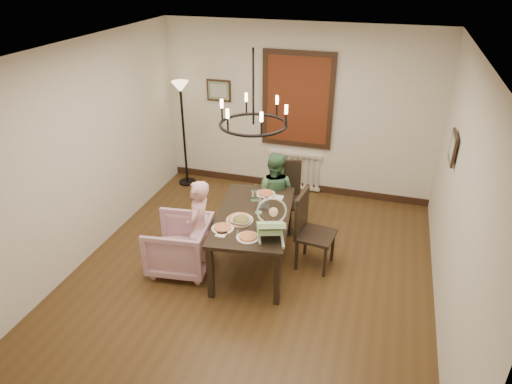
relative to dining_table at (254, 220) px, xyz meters
The scene contains 17 objects.
room_shell 0.75m from the dining_table, 77.26° to the left, with size 4.51×5.00×2.81m.
dining_table is the anchor object (origin of this frame).
chair_far 0.98m from the dining_table, 79.20° to the left, with size 0.46×0.46×1.05m, color black, non-canonical shape.
chair_right 0.82m from the dining_table, 13.91° to the left, with size 0.46×0.46×1.05m, color black, non-canonical shape.
armchair 1.01m from the dining_table, 157.10° to the right, with size 0.75×0.77×0.70m, color #C496AD.
elderly_woman 0.71m from the dining_table, 149.57° to the right, with size 0.39×0.26×1.07m, color #E5A1A9.
seated_man 0.88m from the dining_table, 87.20° to the left, with size 0.50×0.39×1.03m, color #477850.
baby_bouncer 0.59m from the dining_table, 51.62° to the right, with size 0.37×0.51×0.33m, color #AFE09A, non-canonical shape.
salad_bowl 0.29m from the dining_table, 108.86° to the right, with size 0.29×0.29×0.07m, color white.
pizza_platter 0.26m from the dining_table, 118.74° to the right, with size 0.34×0.34×0.04m, color tan.
drinking_glass 0.23m from the dining_table, 72.22° to the left, with size 0.08×0.08×0.15m, color silver.
window_blinds 2.45m from the dining_table, 88.98° to the left, with size 1.00×0.03×1.40m, color maroon.
radiator 2.31m from the dining_table, 88.98° to the left, with size 0.92×0.12×0.62m, color silver, non-canonical shape.
picture_back 2.81m from the dining_table, 119.85° to the left, with size 0.42×0.03×0.36m, color black.
picture_right 2.55m from the dining_table, 17.55° to the left, with size 0.42×0.03×0.36m, color black.
floor_lamp 2.71m from the dining_table, 133.47° to the left, with size 0.30×0.30×1.80m, color black, non-canonical shape.
chandelier 1.28m from the dining_table, 99.46° to the left, with size 0.80×0.80×0.04m, color black.
Camera 1 is at (1.43, -4.57, 3.69)m, focal length 32.00 mm.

